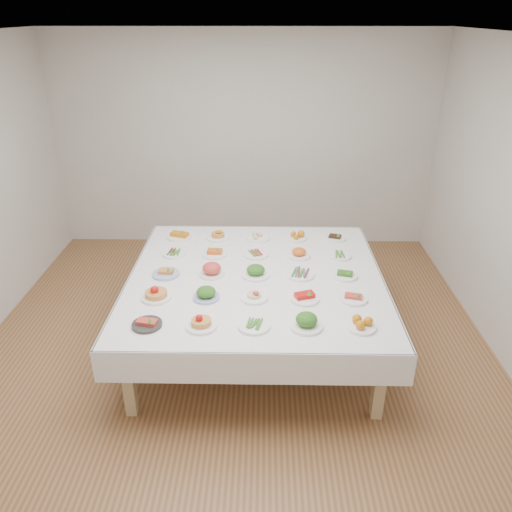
{
  "coord_description": "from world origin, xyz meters",
  "views": [
    {
      "loc": [
        0.27,
        -4.03,
        2.96
      ],
      "look_at": [
        0.2,
        0.2,
        0.88
      ],
      "focal_mm": 35.0,
      "sensor_mm": 36.0,
      "label": 1
    }
  ],
  "objects_px": {
    "dish_0": "(147,321)",
    "dish_24": "(335,236)",
    "dish_12": "(256,269)",
    "display_table": "(256,281)"
  },
  "relations": [
    {
      "from": "dish_0",
      "to": "dish_24",
      "type": "xyz_separation_m",
      "value": [
        1.67,
        1.68,
        -0.01
      ]
    },
    {
      "from": "dish_0",
      "to": "dish_12",
      "type": "relative_size",
      "value": 0.9
    },
    {
      "from": "display_table",
      "to": "dish_0",
      "type": "xyz_separation_m",
      "value": [
        -0.83,
        -0.84,
        0.11
      ]
    },
    {
      "from": "dish_0",
      "to": "display_table",
      "type": "bearing_deg",
      "value": 45.13
    },
    {
      "from": "dish_12",
      "to": "dish_24",
      "type": "height_order",
      "value": "dish_12"
    },
    {
      "from": "dish_12",
      "to": "display_table",
      "type": "bearing_deg",
      "value": 5.06
    },
    {
      "from": "dish_0",
      "to": "dish_24",
      "type": "bearing_deg",
      "value": 45.04
    },
    {
      "from": "dish_0",
      "to": "dish_24",
      "type": "distance_m",
      "value": 2.37
    },
    {
      "from": "display_table",
      "to": "dish_12",
      "type": "relative_size",
      "value": 9.03
    },
    {
      "from": "dish_0",
      "to": "dish_24",
      "type": "height_order",
      "value": "dish_0"
    }
  ]
}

